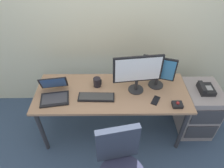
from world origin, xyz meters
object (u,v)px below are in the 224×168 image
Objects in this scene: desk_phone at (206,89)px; coffee_mug at (97,82)px; file_cabinet at (197,109)px; keyboard at (96,97)px; monitor_side at (158,71)px; laptop at (54,93)px; trackball_mouse at (177,104)px; banana at (57,84)px; monitor_main at (138,71)px; cell_phone at (156,100)px.

coffee_mug is at bearing 176.95° from desk_phone.
file_cabinet is 1.68× the size of keyboard.
monitor_side is 3.47× the size of coffee_mug.
trackball_mouse is at bearing -6.82° from laptop.
laptop reaches higher than banana.
coffee_mug is at bearing 158.90° from trackball_mouse.
laptop reaches higher than file_cabinet.
trackball_mouse is (0.17, -0.35, -0.20)m from monitor_side.
monitor_main is 4.76× the size of coffee_mug.
laptop is 0.20m from banana.
file_cabinet is 1.27× the size of monitor_main.
monitor_side is 0.73m from coffee_mug.
monitor_main is 0.52m from coffee_mug.
monitor_main is 0.97m from laptop.
trackball_mouse reaches higher than keyboard.
file_cabinet is 0.85m from monitor_side.
monitor_side is 1.22m from banana.
desk_phone is 1.31m from keyboard.
banana is (-1.38, 0.35, -0.00)m from trackball_mouse.
monitor_main is 2.89× the size of banana.
monitor_side is at bearing 116.55° from trackball_mouse.
monitor_side is 1.11× the size of laptop.
desk_phone reaches higher than keyboard.
keyboard is at bearing -90.99° from coffee_mug.
cell_phone is (0.20, -0.18, -0.27)m from monitor_main.
file_cabinet is 1.07m from monitor_main.
monitor_side is 0.77m from keyboard.
desk_phone is 0.48× the size of keyboard.
monitor_side reaches higher than desk_phone.
monitor_main reaches higher than desk_phone.
coffee_mug is 0.81× the size of cell_phone.
monitor_side reaches higher than trackball_mouse.
monitor_main is at bearing 15.58° from keyboard.
coffee_mug is (-0.88, 0.34, 0.03)m from trackball_mouse.
laptop is 3.26× the size of trackball_mouse.
desk_phone is at bearing -7.28° from monitor_side.
file_cabinet is at bearing 6.74° from keyboard.
coffee_mug is at bearing 20.40° from laptop.
file_cabinet is 1.84m from laptop.
file_cabinet is 0.38m from desk_phone.
cell_phone is at bearing -163.35° from desk_phone.
monitor_side is at bearing 18.55° from monitor_main.
monitor_main reaches higher than monitor_side.
coffee_mug is (-1.30, 0.07, 0.06)m from desk_phone.
monitor_side is 0.44m from trackball_mouse.
desk_phone is 0.56× the size of laptop.
monitor_side reaches higher than coffee_mug.
laptop reaches higher than coffee_mug.
cell_phone is (-0.22, 0.08, -0.02)m from trackball_mouse.
file_cabinet is at bearing -2.13° from banana.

